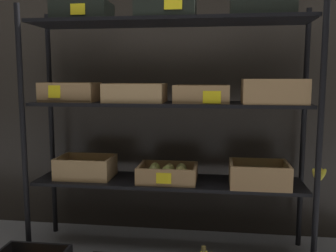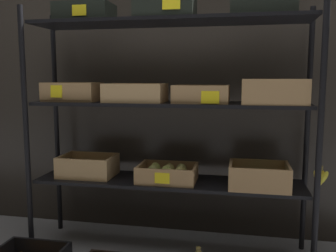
{
  "view_description": "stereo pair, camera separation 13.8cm",
  "coord_description": "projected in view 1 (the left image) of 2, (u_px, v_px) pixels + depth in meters",
  "views": [
    {
      "loc": [
        0.29,
        -2.18,
        1.08
      ],
      "look_at": [
        0.0,
        0.0,
        0.79
      ],
      "focal_mm": 39.5,
      "sensor_mm": 36.0,
      "label": 1
    },
    {
      "loc": [
        0.43,
        -2.16,
        1.08
      ],
      "look_at": [
        0.0,
        0.0,
        0.79
      ],
      "focal_mm": 39.5,
      "sensor_mm": 36.0,
      "label": 2
    }
  ],
  "objects": [
    {
      "name": "ground_plane",
      "position": [
        168.0,
        250.0,
        2.32
      ],
      "size": [
        10.0,
        10.0,
        0.0
      ],
      "primitive_type": "plane",
      "color": "gray"
    },
    {
      "name": "storefront_wall",
      "position": [
        175.0,
        68.0,
        2.55
      ],
      "size": [
        4.06,
        0.12,
        2.29
      ],
      "primitive_type": "cube",
      "color": "#2D2823",
      "rests_on": "ground_plane"
    },
    {
      "name": "display_rack",
      "position": [
        169.0,
        103.0,
        2.19
      ],
      "size": [
        1.76,
        0.4,
        1.55
      ],
      "color": "black",
      "rests_on": "ground_plane"
    }
  ]
}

